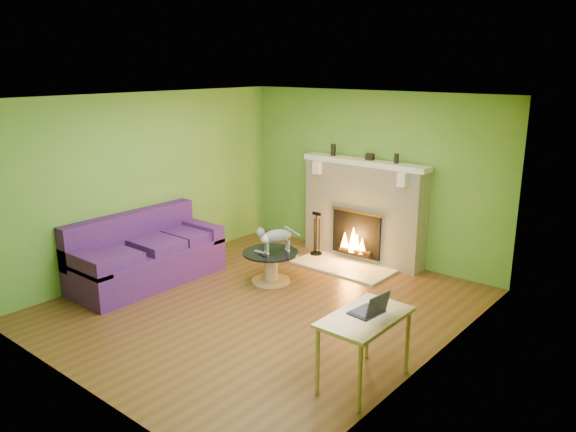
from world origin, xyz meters
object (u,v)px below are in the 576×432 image
(cat, at_px, (277,239))
(coffee_table, at_px, (271,265))
(desk, at_px, (365,324))
(sofa, at_px, (145,256))

(cat, bearing_deg, coffee_table, -120.41)
(coffee_table, distance_m, cat, 0.39)
(coffee_table, xyz_separation_m, cat, (0.08, 0.05, 0.38))
(coffee_table, distance_m, desk, 2.80)
(coffee_table, height_order, desk, desk)
(desk, height_order, cat, cat)
(sofa, bearing_deg, desk, -4.32)
(sofa, relative_size, desk, 2.22)
(coffee_table, relative_size, desk, 0.82)
(coffee_table, height_order, cat, cat)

